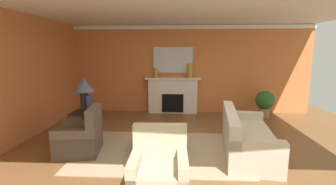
{
  "coord_description": "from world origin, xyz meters",
  "views": [
    {
      "loc": [
        -0.17,
        -4.91,
        2.02
      ],
      "look_at": [
        -0.49,
        1.09,
        1.0
      ],
      "focal_mm": 25.9,
      "sensor_mm": 36.0,
      "label": 1
    }
  ],
  "objects_px": {
    "mantel_mirror": "(173,60)",
    "table_lamp": "(84,88)",
    "fireplace": "(173,96)",
    "vase_mantel_right": "(190,71)",
    "vase_on_side_table": "(89,104)",
    "side_table": "(86,124)",
    "sofa": "(246,139)",
    "potted_plant": "(265,102)",
    "coffee_table": "(160,135)",
    "vase_mantel_left": "(156,73)",
    "armchair_near_window": "(81,139)",
    "armchair_facing_fireplace": "(159,174)"
  },
  "relations": [
    {
      "from": "mantel_mirror",
      "to": "table_lamp",
      "type": "height_order",
      "value": "mantel_mirror"
    },
    {
      "from": "fireplace",
      "to": "vase_mantel_right",
      "type": "xyz_separation_m",
      "value": [
        0.55,
        -0.05,
        0.85
      ]
    },
    {
      "from": "vase_on_side_table",
      "to": "side_table",
      "type": "bearing_deg",
      "value": 141.34
    },
    {
      "from": "sofa",
      "to": "potted_plant",
      "type": "bearing_deg",
      "value": 64.96
    },
    {
      "from": "coffee_table",
      "to": "vase_mantel_left",
      "type": "xyz_separation_m",
      "value": [
        -0.41,
        3.13,
        1.0
      ]
    },
    {
      "from": "fireplace",
      "to": "armchair_near_window",
      "type": "xyz_separation_m",
      "value": [
        -1.71,
        -3.38,
        -0.25
      ]
    },
    {
      "from": "vase_on_side_table",
      "to": "table_lamp",
      "type": "bearing_deg",
      "value": 141.34
    },
    {
      "from": "mantel_mirror",
      "to": "fireplace",
      "type": "bearing_deg",
      "value": -90.0
    },
    {
      "from": "table_lamp",
      "to": "vase_mantel_right",
      "type": "height_order",
      "value": "vase_mantel_right"
    },
    {
      "from": "armchair_facing_fireplace",
      "to": "mantel_mirror",
      "type": "bearing_deg",
      "value": 89.66
    },
    {
      "from": "side_table",
      "to": "table_lamp",
      "type": "relative_size",
      "value": 0.93
    },
    {
      "from": "fireplace",
      "to": "side_table",
      "type": "xyz_separation_m",
      "value": [
        -1.86,
        -2.74,
        -0.16
      ]
    },
    {
      "from": "coffee_table",
      "to": "fireplace",
      "type": "bearing_deg",
      "value": 87.43
    },
    {
      "from": "fireplace",
      "to": "sofa",
      "type": "height_order",
      "value": "fireplace"
    },
    {
      "from": "side_table",
      "to": "vase_mantel_left",
      "type": "relative_size",
      "value": 2.31
    },
    {
      "from": "side_table",
      "to": "vase_mantel_left",
      "type": "xyz_separation_m",
      "value": [
        1.31,
        2.69,
        0.93
      ]
    },
    {
      "from": "table_lamp",
      "to": "vase_mantel_right",
      "type": "distance_m",
      "value": 3.62
    },
    {
      "from": "side_table",
      "to": "potted_plant",
      "type": "xyz_separation_m",
      "value": [
        4.7,
        2.28,
        0.09
      ]
    },
    {
      "from": "fireplace",
      "to": "potted_plant",
      "type": "relative_size",
      "value": 2.16
    },
    {
      "from": "mantel_mirror",
      "to": "vase_mantel_left",
      "type": "xyz_separation_m",
      "value": [
        -0.55,
        -0.17,
        -0.42
      ]
    },
    {
      "from": "sofa",
      "to": "armchair_facing_fireplace",
      "type": "distance_m",
      "value": 2.2
    },
    {
      "from": "sofa",
      "to": "armchair_facing_fireplace",
      "type": "relative_size",
      "value": 2.31
    },
    {
      "from": "vase_on_side_table",
      "to": "fireplace",
      "type": "bearing_deg",
      "value": 59.09
    },
    {
      "from": "coffee_table",
      "to": "vase_mantel_right",
      "type": "bearing_deg",
      "value": 77.51
    },
    {
      "from": "table_lamp",
      "to": "vase_mantel_right",
      "type": "relative_size",
      "value": 1.66
    },
    {
      "from": "mantel_mirror",
      "to": "side_table",
      "type": "height_order",
      "value": "mantel_mirror"
    },
    {
      "from": "vase_mantel_left",
      "to": "potted_plant",
      "type": "xyz_separation_m",
      "value": [
        3.39,
        -0.41,
        -0.84
      ]
    },
    {
      "from": "fireplace",
      "to": "side_table",
      "type": "relative_size",
      "value": 2.57
    },
    {
      "from": "sofa",
      "to": "vase_on_side_table",
      "type": "distance_m",
      "value": 3.35
    },
    {
      "from": "mantel_mirror",
      "to": "side_table",
      "type": "bearing_deg",
      "value": -123.07
    },
    {
      "from": "side_table",
      "to": "mantel_mirror",
      "type": "bearing_deg",
      "value": 56.93
    },
    {
      "from": "mantel_mirror",
      "to": "coffee_table",
      "type": "height_order",
      "value": "mantel_mirror"
    },
    {
      "from": "fireplace",
      "to": "potted_plant",
      "type": "distance_m",
      "value": 2.88
    },
    {
      "from": "table_lamp",
      "to": "potted_plant",
      "type": "relative_size",
      "value": 0.9
    },
    {
      "from": "potted_plant",
      "to": "coffee_table",
      "type": "bearing_deg",
      "value": -137.63
    },
    {
      "from": "fireplace",
      "to": "vase_on_side_table",
      "type": "xyz_separation_m",
      "value": [
        -1.71,
        -2.86,
        0.33
      ]
    },
    {
      "from": "fireplace",
      "to": "table_lamp",
      "type": "bearing_deg",
      "value": -124.21
    },
    {
      "from": "fireplace",
      "to": "vase_mantel_left",
      "type": "xyz_separation_m",
      "value": [
        -0.55,
        -0.05,
        0.77
      ]
    },
    {
      "from": "side_table",
      "to": "vase_on_side_table",
      "type": "distance_m",
      "value": 0.53
    },
    {
      "from": "mantel_mirror",
      "to": "vase_mantel_right",
      "type": "bearing_deg",
      "value": -17.18
    },
    {
      "from": "coffee_table",
      "to": "table_lamp",
      "type": "bearing_deg",
      "value": 165.72
    },
    {
      "from": "vase_mantel_left",
      "to": "vase_on_side_table",
      "type": "bearing_deg",
      "value": -112.47
    },
    {
      "from": "vase_mantel_right",
      "to": "fireplace",
      "type": "bearing_deg",
      "value": 174.86
    },
    {
      "from": "fireplace",
      "to": "table_lamp",
      "type": "distance_m",
      "value": 3.38
    },
    {
      "from": "potted_plant",
      "to": "table_lamp",
      "type": "bearing_deg",
      "value": -154.1
    },
    {
      "from": "mantel_mirror",
      "to": "coffee_table",
      "type": "bearing_deg",
      "value": -92.48
    },
    {
      "from": "vase_on_side_table",
      "to": "potted_plant",
      "type": "height_order",
      "value": "vase_on_side_table"
    },
    {
      "from": "side_table",
      "to": "table_lamp",
      "type": "distance_m",
      "value": 0.82
    },
    {
      "from": "table_lamp",
      "to": "vase_mantel_left",
      "type": "distance_m",
      "value": 2.99
    },
    {
      "from": "table_lamp",
      "to": "vase_on_side_table",
      "type": "relative_size",
      "value": 1.95
    }
  ]
}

